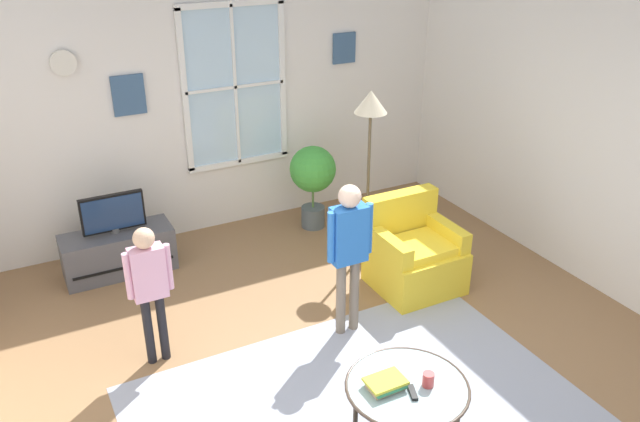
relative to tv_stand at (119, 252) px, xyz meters
name	(u,v)px	position (x,y,z in m)	size (l,w,h in m)	color
ground_plane	(360,389)	(1.25, -2.60, -0.23)	(6.06, 6.89, 0.02)	olive
back_wall	(211,103)	(1.26, 0.60, 1.20)	(5.46, 0.17, 2.83)	silver
area_rug	(363,414)	(1.12, -2.85, -0.22)	(3.20, 2.28, 0.01)	#999EAD
tv_stand	(119,252)	(0.00, 0.00, 0.00)	(1.06, 0.43, 0.44)	#4C4C51
television	(113,213)	(0.00, 0.00, 0.43)	(0.60, 0.08, 0.40)	#4C4C4C
armchair	(413,255)	(2.45, -1.54, 0.11)	(0.76, 0.74, 0.87)	yellow
coffee_table	(407,389)	(1.26, -3.16, 0.20)	(0.84, 0.84, 0.45)	#99B2B7
book_stack	(385,384)	(1.12, -3.11, 0.26)	(0.26, 0.19, 0.07)	tan
cup	(428,380)	(1.38, -3.23, 0.27)	(0.08, 0.08, 0.10)	#BF3F3F
remote_near_books	(389,378)	(1.19, -3.05, 0.23)	(0.04, 0.14, 0.02)	black
remote_near_cup	(412,393)	(1.25, -3.25, 0.23)	(0.04, 0.14, 0.02)	black
person_blue_shirt	(349,243)	(1.53, -1.90, 0.63)	(0.41, 0.19, 1.36)	#726656
person_pink_shirt	(149,280)	(-0.03, -1.55, 0.53)	(0.36, 0.16, 1.19)	black
potted_plant_by_window	(313,175)	(2.17, 0.02, 0.42)	(0.51, 0.51, 0.96)	#4C565B
floor_lamp	(370,119)	(2.39, -0.78, 1.24)	(0.32, 0.32, 1.75)	black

